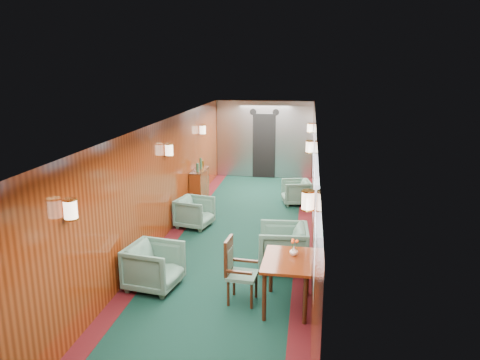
{
  "coord_description": "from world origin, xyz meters",
  "views": [
    {
      "loc": [
        1.39,
        -8.46,
        3.49
      ],
      "look_at": [
        0.0,
        0.81,
        1.15
      ],
      "focal_mm": 35.0,
      "sensor_mm": 36.0,
      "label": 1
    }
  ],
  "objects": [
    {
      "name": "credenza",
      "position": [
        -1.34,
        2.77,
        0.45
      ],
      "size": [
        0.31,
        0.99,
        1.16
      ],
      "color": "maroon",
      "rests_on": "ground"
    },
    {
      "name": "dining_table",
      "position": [
        1.14,
        -2.18,
        0.63
      ],
      "size": [
        0.73,
        1.02,
        0.75
      ],
      "rotation": [
        0.0,
        0.0,
        -0.02
      ],
      "color": "maroon",
      "rests_on": "ground"
    },
    {
      "name": "wall_sconces",
      "position": [
        0.0,
        0.57,
        1.79
      ],
      "size": [
        2.97,
        7.97,
        0.25
      ],
      "color": "#FFE8C6",
      "rests_on": "ground"
    },
    {
      "name": "armchair_right_near",
      "position": [
        1.0,
        -0.83,
        0.39
      ],
      "size": [
        0.9,
        0.88,
        0.78
      ],
      "primitive_type": "imported",
      "rotation": [
        0.0,
        0.0,
        -1.51
      ],
      "color": "#1D443A",
      "rests_on": "ground"
    },
    {
      "name": "windows_right",
      "position": [
        1.49,
        0.25,
        1.45
      ],
      "size": [
        0.02,
        8.6,
        0.8
      ],
      "color": "#A8AAAF",
      "rests_on": "ground"
    },
    {
      "name": "room",
      "position": [
        0.0,
        0.0,
        1.63
      ],
      "size": [
        12.0,
        12.1,
        2.4
      ],
      "color": "black",
      "rests_on": "ground"
    },
    {
      "name": "armchair_right_far",
      "position": [
        1.1,
        3.08,
        0.31
      ],
      "size": [
        0.81,
        0.79,
        0.62
      ],
      "primitive_type": "imported",
      "rotation": [
        0.0,
        0.0,
        -1.37
      ],
      "color": "#1D443A",
      "rests_on": "ground"
    },
    {
      "name": "flower_vase",
      "position": [
        1.22,
        -2.02,
        0.82
      ],
      "size": [
        0.15,
        0.15,
        0.13
      ],
      "primitive_type": "imported",
      "rotation": [
        0.0,
        0.0,
        -0.18
      ],
      "color": "silver",
      "rests_on": "dining_table"
    },
    {
      "name": "armchair_left_near",
      "position": [
        -0.98,
        -1.88,
        0.36
      ],
      "size": [
        0.91,
        0.89,
        0.72
      ],
      "primitive_type": "imported",
      "rotation": [
        0.0,
        0.0,
        1.41
      ],
      "color": "#1D443A",
      "rests_on": "ground"
    },
    {
      "name": "side_chair",
      "position": [
        0.38,
        -2.12,
        0.54
      ],
      "size": [
        0.48,
        0.5,
        0.99
      ],
      "rotation": [
        0.0,
        0.0,
        -0.08
      ],
      "color": "#1D443A",
      "rests_on": "ground"
    },
    {
      "name": "bulkhead",
      "position": [
        0.0,
        5.91,
        1.18
      ],
      "size": [
        2.98,
        0.17,
        2.39
      ],
      "color": "#ACAEB4",
      "rests_on": "ground"
    },
    {
      "name": "armchair_left_far",
      "position": [
        -1.04,
        1.02,
        0.33
      ],
      "size": [
        0.85,
        0.84,
        0.66
      ],
      "primitive_type": "imported",
      "rotation": [
        0.0,
        0.0,
        1.35
      ],
      "color": "#1D443A",
      "rests_on": "ground"
    }
  ]
}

